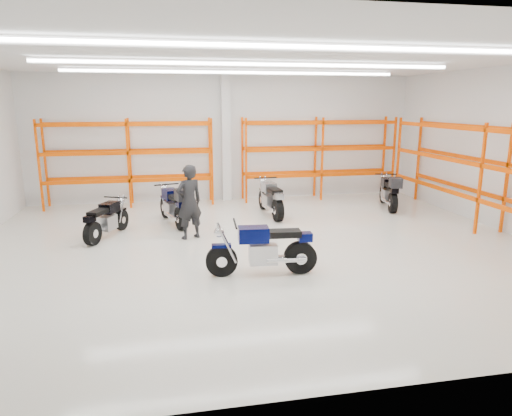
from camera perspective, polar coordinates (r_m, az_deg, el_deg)
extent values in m
plane|color=silver|center=(11.41, 0.16, -4.85)|extent=(14.00, 14.00, 0.00)
cube|color=silver|center=(16.84, -3.84, 8.71)|extent=(14.00, 0.02, 4.50)
cube|color=silver|center=(5.26, 12.93, -0.98)|extent=(14.00, 0.02, 4.50)
cube|color=white|center=(10.91, 0.17, 18.28)|extent=(14.00, 12.00, 0.02)
cube|color=white|center=(7.99, 4.59, 19.48)|extent=(10.00, 0.22, 0.10)
cube|color=white|center=(11.39, -0.34, 17.55)|extent=(10.00, 0.22, 0.10)
cube|color=white|center=(14.34, -2.65, 16.59)|extent=(10.00, 0.22, 0.10)
cylinder|color=black|center=(9.44, -4.32, -6.63)|extent=(0.67, 0.18, 0.66)
cylinder|color=black|center=(9.63, 5.55, -6.18)|extent=(0.69, 0.25, 0.68)
cylinder|color=silver|center=(9.44, -4.32, -6.63)|extent=(0.23, 0.17, 0.22)
cylinder|color=silver|center=(9.63, 5.55, -6.18)|extent=(0.26, 0.24, 0.24)
cube|color=#04093B|center=(9.33, -4.35, -4.73)|extent=(0.41, 0.19, 0.07)
cube|color=#B7B7BC|center=(9.46, 0.87, -5.70)|extent=(0.60, 0.44, 0.42)
cube|color=#A5A5AA|center=(9.56, 3.36, -6.22)|extent=(0.77, 0.19, 0.09)
cube|color=#04093B|center=(9.32, -0.33, -3.31)|extent=(0.64, 0.42, 0.31)
cube|color=black|center=(9.40, 3.40, -3.19)|extent=(0.75, 0.38, 0.13)
cube|color=#04093B|center=(9.52, 6.13, -3.59)|extent=(0.30, 0.26, 0.18)
cylinder|color=black|center=(9.22, -2.63, -1.95)|extent=(0.10, 0.77, 0.04)
sphere|color=silver|center=(9.25, -4.65, -3.05)|extent=(0.21, 0.21, 0.21)
cylinder|color=silver|center=(9.41, 3.81, -6.55)|extent=(0.83, 0.16, 0.10)
cylinder|color=black|center=(13.36, -16.44, -1.43)|extent=(0.34, 0.58, 0.58)
cylinder|color=black|center=(12.16, -19.77, -3.02)|extent=(0.40, 0.62, 0.60)
cylinder|color=silver|center=(13.36, -16.44, -1.43)|extent=(0.20, 0.23, 0.19)
cylinder|color=silver|center=(12.16, -19.77, -3.02)|extent=(0.26, 0.27, 0.21)
cube|color=black|center=(13.30, -16.52, -0.22)|extent=(0.27, 0.38, 0.06)
cube|color=#B7B7BC|center=(12.70, -18.13, -1.74)|extent=(0.52, 0.60, 0.37)
cube|color=#A5A5AA|center=(12.43, -18.96, -2.58)|extent=(0.38, 0.67, 0.08)
cube|color=black|center=(12.77, -17.84, 0.05)|extent=(0.52, 0.63, 0.27)
cube|color=black|center=(12.32, -19.12, -0.50)|extent=(0.53, 0.70, 0.12)
cube|color=black|center=(12.00, -20.11, -1.30)|extent=(0.30, 0.32, 0.15)
cylinder|color=black|center=(13.00, -17.17, 1.28)|extent=(0.63, 0.31, 0.03)
sphere|color=silver|center=(13.28, -16.51, 0.87)|extent=(0.18, 0.18, 0.18)
cylinder|color=silver|center=(12.48, -19.66, -2.57)|extent=(0.38, 0.70, 0.09)
cylinder|color=black|center=(14.48, -11.30, 0.07)|extent=(0.30, 0.65, 0.64)
cylinder|color=black|center=(12.98, -9.34, -1.30)|extent=(0.37, 0.69, 0.66)
cylinder|color=silver|center=(14.48, -11.30, 0.07)|extent=(0.20, 0.25, 0.21)
cylinder|color=silver|center=(12.98, -9.34, -1.30)|extent=(0.27, 0.29, 0.24)
cube|color=#070B3B|center=(14.41, -11.36, 1.31)|extent=(0.26, 0.42, 0.06)
cube|color=#B7B7BC|center=(13.67, -10.36, -0.10)|extent=(0.53, 0.64, 0.41)
cube|color=#A5A5AA|center=(13.31, -9.83, -0.91)|extent=(0.33, 0.76, 0.09)
cube|color=#070B3B|center=(13.76, -10.66, 1.71)|extent=(0.52, 0.68, 0.30)
cube|color=black|center=(13.20, -9.91, 1.26)|extent=(0.51, 0.77, 0.13)
cube|color=#070B3B|center=(12.80, -9.29, 0.53)|extent=(0.30, 0.33, 0.17)
cylinder|color=black|center=(14.07, -11.13, 2.91)|extent=(0.73, 0.25, 0.04)
sphere|color=silver|center=(14.40, -11.46, 2.43)|extent=(0.20, 0.20, 0.20)
cylinder|color=silver|center=(13.22, -10.48, -1.02)|extent=(0.32, 0.80, 0.10)
cube|color=black|center=(12.62, -9.16, 1.65)|extent=(0.46, 0.49, 0.32)
cylinder|color=black|center=(15.31, 0.88, 1.04)|extent=(0.18, 0.66, 0.66)
cylinder|color=black|center=(13.77, 2.75, -0.28)|extent=(0.24, 0.69, 0.68)
cylinder|color=silver|center=(15.31, 0.88, 1.04)|extent=(0.17, 0.23, 0.22)
cylinder|color=silver|center=(13.77, 2.75, -0.28)|extent=(0.24, 0.26, 0.24)
cube|color=gray|center=(15.24, 0.89, 2.25)|extent=(0.19, 0.40, 0.07)
cube|color=#B7B7BC|center=(14.48, 1.81, 0.87)|extent=(0.43, 0.60, 0.42)
cube|color=#A5A5AA|center=(14.11, 2.29, 0.10)|extent=(0.18, 0.77, 0.09)
cube|color=gray|center=(14.58, 1.60, 2.63)|extent=(0.41, 0.64, 0.31)
cube|color=black|center=(14.01, 2.31, 2.20)|extent=(0.38, 0.74, 0.13)
cube|color=gray|center=(13.59, 2.88, 1.48)|extent=(0.26, 0.30, 0.18)
cylinder|color=black|center=(14.89, 1.19, 3.79)|extent=(0.77, 0.09, 0.04)
sphere|color=silver|center=(15.23, 0.85, 3.33)|extent=(0.21, 0.21, 0.21)
cylinder|color=silver|center=(14.02, 1.66, 0.02)|extent=(0.16, 0.83, 0.10)
cylinder|color=black|center=(16.98, 15.60, 1.71)|extent=(0.29, 0.64, 0.63)
cylinder|color=black|center=(15.46, 16.73, 0.60)|extent=(0.35, 0.68, 0.65)
cylinder|color=silver|center=(16.98, 15.60, 1.71)|extent=(0.20, 0.24, 0.21)
cylinder|color=silver|center=(15.46, 16.73, 0.60)|extent=(0.26, 0.28, 0.23)
cube|color=black|center=(16.93, 15.67, 2.76)|extent=(0.25, 0.41, 0.06)
cube|color=#B7B7BC|center=(16.17, 16.19, 1.58)|extent=(0.51, 0.63, 0.40)
cube|color=#A5A5AA|center=(15.80, 16.46, 0.92)|extent=(0.32, 0.75, 0.08)
cube|color=black|center=(16.28, 16.14, 3.09)|extent=(0.50, 0.66, 0.30)
cube|color=black|center=(15.71, 16.57, 2.72)|extent=(0.49, 0.75, 0.13)
cube|color=black|center=(15.30, 16.90, 2.12)|extent=(0.30, 0.33, 0.17)
cylinder|color=black|center=(16.59, 15.94, 4.09)|extent=(0.72, 0.23, 0.04)
sphere|color=silver|center=(16.92, 15.70, 3.70)|extent=(0.20, 0.20, 0.20)
cylinder|color=silver|center=(15.73, 15.89, 0.90)|extent=(0.30, 0.79, 0.09)
cube|color=black|center=(15.13, 17.07, 3.05)|extent=(0.45, 0.48, 0.32)
imported|color=black|center=(11.99, -8.36, 0.74)|extent=(0.84, 0.72, 1.96)
cube|color=white|center=(16.66, -3.76, 8.66)|extent=(0.32, 0.32, 4.50)
cube|color=#FF4501|center=(17.15, -24.84, 5.10)|extent=(0.07, 0.07, 3.00)
cube|color=#FF4501|center=(16.38, -25.48, 4.73)|extent=(0.07, 0.07, 3.00)
cube|color=#FF4501|center=(16.71, -15.45, 5.65)|extent=(0.07, 0.07, 3.00)
cube|color=#FF4501|center=(15.92, -15.65, 5.30)|extent=(0.07, 0.07, 3.00)
cube|color=#FF4501|center=(16.72, -5.80, 6.06)|extent=(0.07, 0.07, 3.00)
cube|color=#FF4501|center=(15.93, -5.53, 5.72)|extent=(0.07, 0.07, 3.00)
cube|color=#FF4501|center=(16.78, -15.33, 3.75)|extent=(5.60, 0.07, 0.12)
cube|color=#FF4501|center=(16.00, -15.53, 3.30)|extent=(5.60, 0.07, 0.12)
cube|color=#FF4501|center=(16.67, -15.52, 6.93)|extent=(5.60, 0.07, 0.12)
cube|color=#FF4501|center=(15.87, -15.73, 6.64)|extent=(5.60, 0.07, 0.12)
cube|color=#FF4501|center=(16.60, -15.72, 10.15)|extent=(5.60, 0.07, 0.12)
cube|color=#FF4501|center=(15.81, -15.94, 10.02)|extent=(5.60, 0.07, 0.12)
cube|color=#FF4501|center=(16.87, -1.71, 6.18)|extent=(0.07, 0.07, 3.00)
cube|color=#FF4501|center=(16.09, -1.25, 5.85)|extent=(0.07, 0.07, 3.00)
cube|color=#FF4501|center=(17.54, 7.41, 6.34)|extent=(0.07, 0.07, 3.00)
cube|color=#FF4501|center=(16.79, 8.26, 6.02)|extent=(0.07, 0.07, 3.00)
cube|color=#FF4501|center=(18.61, 15.67, 6.34)|extent=(0.07, 0.07, 3.00)
cube|color=#FF4501|center=(17.90, 16.81, 6.03)|extent=(0.07, 0.07, 3.00)
cube|color=#FF4501|center=(17.61, 7.35, 4.52)|extent=(5.60, 0.07, 0.12)
cube|color=#FF4501|center=(16.87, 8.20, 4.12)|extent=(5.60, 0.07, 0.12)
cube|color=#FF4501|center=(17.50, 7.44, 7.56)|extent=(5.60, 0.07, 0.12)
cube|color=#FF4501|center=(16.75, 8.30, 7.29)|extent=(5.60, 0.07, 0.12)
cube|color=#FF4501|center=(17.44, 7.53, 10.62)|extent=(5.60, 0.07, 0.12)
cube|color=#FF4501|center=(16.69, 8.41, 10.50)|extent=(5.60, 0.07, 0.12)
cube|color=#FF4501|center=(14.08, 28.86, 3.23)|extent=(0.07, 0.07, 3.00)
cube|color=#FF4501|center=(13.58, 26.26, 3.20)|extent=(0.07, 0.07, 3.00)
cube|color=#FF4501|center=(17.73, 19.63, 5.77)|extent=(0.07, 0.07, 3.00)
cube|color=#FF4501|center=(17.34, 17.34, 5.78)|extent=(0.07, 0.07, 3.00)
cube|color=#FF4501|center=(14.17, 28.61, 0.99)|extent=(0.07, 9.00, 0.12)
cube|color=#FF4501|center=(13.68, 26.02, 0.88)|extent=(0.07, 9.00, 0.12)
cube|color=#FF4501|center=(14.03, 29.03, 4.73)|extent=(0.07, 9.00, 0.12)
cube|color=#FF4501|center=(13.53, 26.42, 4.76)|extent=(0.07, 9.00, 0.12)
cube|color=#FF4501|center=(13.45, 26.82, 8.71)|extent=(0.07, 9.00, 0.12)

